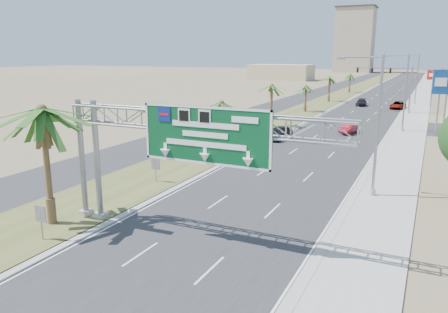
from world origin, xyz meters
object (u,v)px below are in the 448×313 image
Objects in this scene: sign_gantry at (183,131)px; palm_near at (42,110)px; car_right_lane at (398,105)px; signal_mast at (398,85)px; pole_sign_red_far at (433,78)px; car_mid_lane at (348,129)px; car_left_lane at (279,133)px; car_far at (361,103)px; pole_sign_red_near at (448,82)px; pole_sign_blue at (441,85)px.

sign_gantry is 8.41m from palm_near.
signal_mast is at bearing -82.52° from car_right_lane.
signal_mast reaches higher than pole_sign_red_far.
signal_mast is 1.40× the size of pole_sign_red_far.
car_right_lane reaches higher than car_mid_lane.
car_right_lane is 8.27m from pole_sign_red_far.
pole_sign_red_far is at bearing 61.15° from signal_mast.
signal_mast reaches higher than car_left_lane.
pole_sign_red_far is (11.54, 71.68, -0.31)m from sign_gantry.
car_mid_lane is (10.52, 39.40, -6.27)m from palm_near.
car_far is (-7.14, 8.26, -4.19)m from signal_mast.
sign_gantry is 2.01× the size of palm_near.
palm_near is at bearing -98.88° from car_far.
car_mid_lane is (6.82, 7.74, -0.15)m from car_left_lane.
car_left_lane is 23.20m from pole_sign_red_near.
palm_near is 1.00× the size of pole_sign_blue.
pole_sign_blue is at bearing -73.00° from signal_mast.
sign_gantry is 3.36× the size of car_right_lane.
pole_sign_blue is at bearing 40.99° from car_left_lane.
signal_mast is (6.23, 62.05, -1.21)m from sign_gantry.
palm_near is 50.21m from pole_sign_red_near.
signal_mast is 21.69m from pole_sign_blue.
pole_sign_red_near is (7.36, -24.69, 5.82)m from car_right_lane.
car_mid_lane is at bearing 86.36° from sign_gantry.
pole_sign_red_far reaches higher than car_left_lane.
car_left_lane is 45.15m from pole_sign_red_far.
sign_gantry is at bearing -85.72° from car_mid_lane.
pole_sign_blue is at bearing -70.59° from car_right_lane.
car_mid_lane is (2.38, 37.47, -5.40)m from sign_gantry.
sign_gantry is 2.00× the size of pole_sign_blue.
signal_mast is at bearing -118.85° from pole_sign_red_far.
sign_gantry is 62.37m from signal_mast.
palm_near is 41.26m from car_mid_lane.
pole_sign_red_far reaches higher than car_right_lane.
signal_mast is (14.37, 63.97, -2.08)m from palm_near.
pole_sign_red_near is (14.32, -26.88, 5.85)m from car_far.
car_far reaches higher than car_mid_lane.
car_left_lane is 40.72m from car_far.
sign_gantry is 37.93m from car_mid_lane.
pole_sign_red_near is (21.55, 45.35, -0.42)m from palm_near.
car_far is (-0.91, 70.31, -5.39)m from sign_gantry.
pole_sign_blue reaches higher than car_mid_lane.
sign_gantry is 4.18× the size of car_mid_lane.
pole_sign_red_far is (5.30, 9.63, 0.90)m from signal_mast.
car_mid_lane is 0.48× the size of pole_sign_red_near.
palm_near is 1.14× the size of pole_sign_red_far.
car_right_lane is (-0.18, 6.07, -4.16)m from signal_mast.
car_left_lane is 1.19× the size of car_mid_lane.
signal_mast is at bearing 107.00° from pole_sign_blue.
pole_sign_blue is at bearing -88.06° from pole_sign_red_far.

